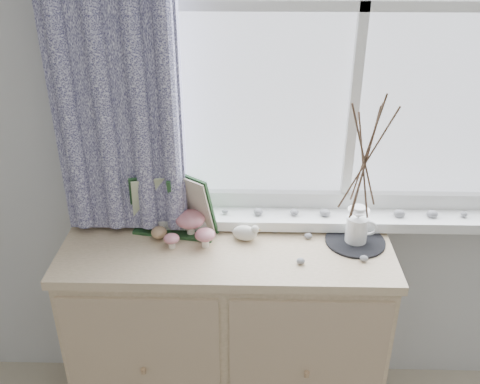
{
  "coord_description": "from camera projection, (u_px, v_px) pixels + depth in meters",
  "views": [
    {
      "loc": [
        -0.06,
        0.14,
        1.93
      ],
      "look_at": [
        -0.1,
        1.7,
        1.1
      ],
      "focal_mm": 40.0,
      "sensor_mm": 36.0,
      "label": 1
    }
  ],
  "objects": [
    {
      "name": "songbird_figurine",
      "position": [
        245.0,
        232.0,
        1.96
      ],
      "size": [
        0.13,
        0.08,
        0.06
      ],
      "primitive_type": null,
      "rotation": [
        0.0,
        0.0,
        -0.2
      ],
      "color": "white",
      "rests_on": "sideboard"
    },
    {
      "name": "twig_pitcher",
      "position": [
        365.0,
        156.0,
        1.79
      ],
      "size": [
        0.24,
        0.24,
        0.6
      ],
      "rotation": [
        0.0,
        0.0,
        -0.14
      ],
      "color": "white",
      "rests_on": "crocheted_doily"
    },
    {
      "name": "wooden_eggs",
      "position": [
        155.0,
        227.0,
        1.99
      ],
      "size": [
        0.1,
        0.12,
        0.07
      ],
      "color": "tan",
      "rests_on": "sideboard"
    },
    {
      "name": "toadstool_cluster",
      "position": [
        191.0,
        225.0,
        1.95
      ],
      "size": [
        0.19,
        0.16,
        0.1
      ],
      "color": "white",
      "rests_on": "sideboard"
    },
    {
      "name": "sideboard",
      "position": [
        228.0,
        336.0,
        2.13
      ],
      "size": [
        1.2,
        0.45,
        0.85
      ],
      "color": "beige",
      "rests_on": "ground"
    },
    {
      "name": "sideboard_pebbles",
      "position": [
        311.0,
        246.0,
        1.92
      ],
      "size": [
        0.33,
        0.23,
        0.02
      ],
      "color": "#9C9C9F",
      "rests_on": "sideboard"
    },
    {
      "name": "crocheted_doily",
      "position": [
        355.0,
        241.0,
        1.95
      ],
      "size": [
        0.22,
        0.22,
        0.01
      ],
      "primitive_type": "cylinder",
      "color": "black",
      "rests_on": "sideboard"
    },
    {
      "name": "botanical_book",
      "position": [
        172.0,
        207.0,
        1.94
      ],
      "size": [
        0.37,
        0.19,
        0.25
      ],
      "primitive_type": null,
      "rotation": [
        0.0,
        0.0,
        -0.17
      ],
      "color": "#214523",
      "rests_on": "sideboard"
    }
  ]
}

